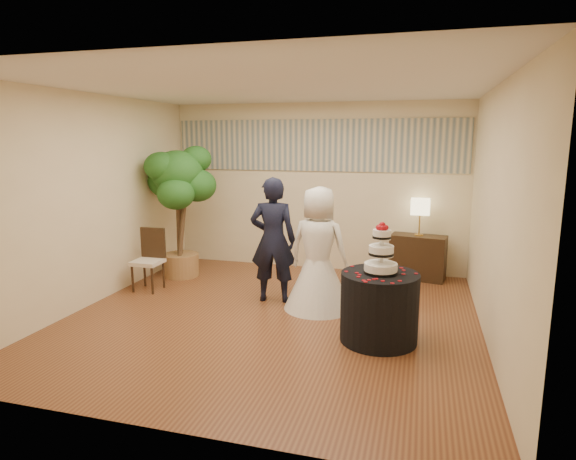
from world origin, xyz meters
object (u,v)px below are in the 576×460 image
(wedding_cake, at_px, (381,248))
(ficus_tree, at_px, (179,211))
(groom, at_px, (273,240))
(cake_table, at_px, (379,307))
(side_chair, at_px, (147,260))
(bride, at_px, (318,249))
(console, at_px, (418,257))
(table_lamp, at_px, (420,217))

(wedding_cake, relative_size, ficus_tree, 0.26)
(groom, bearing_deg, cake_table, 138.39)
(side_chair, bearing_deg, groom, 1.23)
(groom, xyz_separation_m, bride, (0.66, -0.14, -0.05))
(wedding_cake, distance_m, console, 2.73)
(groom, xyz_separation_m, wedding_cake, (1.52, -0.98, 0.20))
(wedding_cake, height_order, table_lamp, wedding_cake)
(cake_table, xyz_separation_m, ficus_tree, (-3.34, 1.74, 0.69))
(wedding_cake, relative_size, side_chair, 0.62)
(groom, height_order, side_chair, groom)
(cake_table, height_order, console, cake_table)
(table_lamp, bearing_deg, groom, -139.42)
(cake_table, relative_size, console, 1.00)
(wedding_cake, bearing_deg, bride, 135.81)
(table_lamp, distance_m, ficus_tree, 3.82)
(wedding_cake, bearing_deg, side_chair, 164.87)
(cake_table, bearing_deg, bride, 135.81)
(groom, height_order, cake_table, groom)
(bride, relative_size, console, 1.90)
(cake_table, bearing_deg, groom, 147.31)
(cake_table, height_order, side_chair, side_chair)
(cake_table, distance_m, side_chair, 3.57)
(groom, height_order, wedding_cake, groom)
(groom, relative_size, cake_table, 2.02)
(groom, distance_m, table_lamp, 2.51)
(console, xyz_separation_m, side_chair, (-3.82, -1.68, 0.10))
(table_lamp, height_order, ficus_tree, ficus_tree)
(table_lamp, bearing_deg, wedding_cake, -98.24)
(ficus_tree, xyz_separation_m, side_chair, (-0.11, -0.81, -0.62))
(wedding_cake, xyz_separation_m, side_chair, (-3.45, 0.93, -0.60))
(bride, relative_size, table_lamp, 2.79)
(ficus_tree, height_order, side_chair, ficus_tree)
(groom, distance_m, bride, 0.67)
(console, relative_size, table_lamp, 1.46)
(bride, distance_m, wedding_cake, 1.23)
(groom, distance_m, side_chair, 1.96)
(console, bearing_deg, cake_table, -88.33)
(bride, height_order, ficus_tree, ficus_tree)
(groom, xyz_separation_m, ficus_tree, (-1.81, 0.76, 0.22))
(groom, xyz_separation_m, side_chair, (-1.92, -0.05, -0.40))
(ficus_tree, relative_size, side_chair, 2.36)
(bride, height_order, cake_table, bride)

